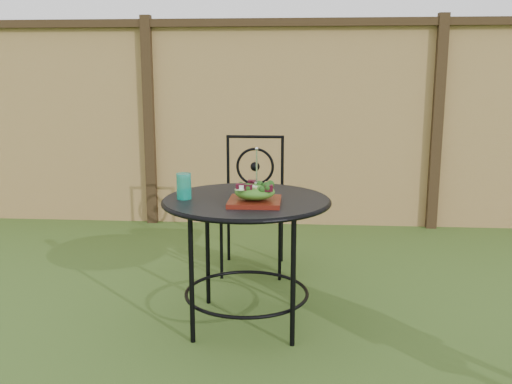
# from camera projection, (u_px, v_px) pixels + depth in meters

# --- Properties ---
(ground) EXTENTS (60.00, 60.00, 0.00)m
(ground) POSITION_uv_depth(u_px,v_px,m) (282.00, 322.00, 3.25)
(ground) COLOR #2B4D18
(ground) RESTS_ON ground
(fence) EXTENTS (8.00, 0.12, 1.90)m
(fence) POSITION_uv_depth(u_px,v_px,m) (291.00, 123.00, 5.20)
(fence) COLOR tan
(fence) RESTS_ON ground
(patio_table) EXTENTS (0.92, 0.92, 0.72)m
(patio_table) POSITION_uv_depth(u_px,v_px,m) (246.00, 223.00, 3.13)
(patio_table) COLOR black
(patio_table) RESTS_ON ground
(patio_chair) EXTENTS (0.46, 0.46, 0.95)m
(patio_chair) POSITION_uv_depth(u_px,v_px,m) (253.00, 200.00, 4.08)
(patio_chair) COLOR black
(patio_chair) RESTS_ON ground
(salad_plate) EXTENTS (0.27, 0.27, 0.02)m
(salad_plate) POSITION_uv_depth(u_px,v_px,m) (255.00, 202.00, 2.97)
(salad_plate) COLOR #4D180B
(salad_plate) RESTS_ON patio_table
(salad) EXTENTS (0.21, 0.21, 0.08)m
(salad) POSITION_uv_depth(u_px,v_px,m) (255.00, 192.00, 2.96)
(salad) COLOR #235614
(salad) RESTS_ON salad_plate
(fork) EXTENTS (0.01, 0.01, 0.18)m
(fork) POSITION_uv_depth(u_px,v_px,m) (257.00, 167.00, 2.93)
(fork) COLOR silver
(fork) RESTS_ON salad
(drinking_glass) EXTENTS (0.08, 0.08, 0.14)m
(drinking_glass) POSITION_uv_depth(u_px,v_px,m) (184.00, 186.00, 3.08)
(drinking_glass) COLOR #0C8F76
(drinking_glass) RESTS_ON patio_table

